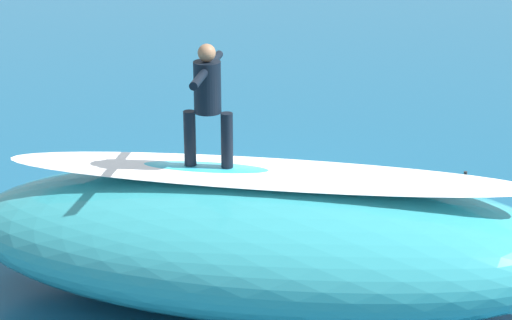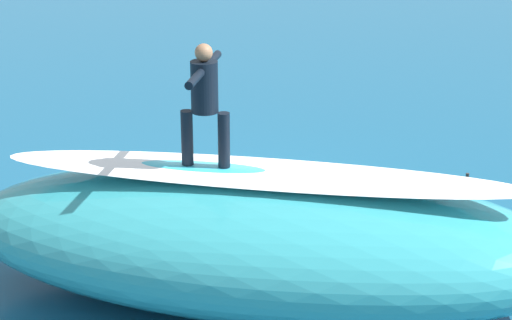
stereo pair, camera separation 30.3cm
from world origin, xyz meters
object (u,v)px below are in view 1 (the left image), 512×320
(surfer_riding, at_px, (208,96))
(surfboard_paddling, at_px, (292,200))
(surfer_paddling, at_px, (292,188))
(buoy_marker, at_px, (462,209))
(surfboard_riding, at_px, (209,169))

(surfer_riding, distance_m, surfboard_paddling, 4.42)
(surfer_paddling, height_order, buoy_marker, buoy_marker)
(surfboard_paddling, relative_size, buoy_marker, 2.55)
(surfer_riding, distance_m, surfer_paddling, 4.41)
(surfer_riding, relative_size, buoy_marker, 1.76)
(surfer_riding, bearing_deg, surfer_paddling, -100.61)
(buoy_marker, bearing_deg, surfboard_riding, 29.96)
(surfboard_paddling, distance_m, surfer_paddling, 0.21)
(surfboard_riding, bearing_deg, surfer_riding, 107.13)
(surfer_riding, distance_m, buoy_marker, 5.15)
(surfboard_riding, distance_m, surfer_riding, 0.98)
(surfboard_riding, distance_m, surfboard_paddling, 3.87)
(surfer_riding, bearing_deg, surfboard_paddling, -101.33)
(surfboard_riding, height_order, surfboard_paddling, surfboard_riding)
(surfboard_riding, height_order, surfer_riding, surfer_riding)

